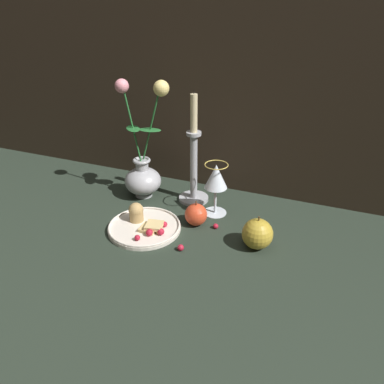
{
  "coord_description": "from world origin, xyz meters",
  "views": [
    {
      "loc": [
        0.37,
        -0.86,
        0.6
      ],
      "look_at": [
        0.02,
        0.01,
        0.1
      ],
      "focal_mm": 35.0,
      "sensor_mm": 36.0,
      "label": 1
    }
  ],
  "objects_px": {
    "plate_with_pastries": "(144,225)",
    "vase": "(143,170)",
    "candlestick": "(194,167)",
    "wine_glass": "(216,179)",
    "apple_beside_vase": "(257,234)",
    "apple_near_glass": "(196,214)"
  },
  "relations": [
    {
      "from": "apple_beside_vase",
      "to": "apple_near_glass",
      "type": "xyz_separation_m",
      "value": [
        -0.19,
        0.04,
        -0.01
      ]
    },
    {
      "from": "candlestick",
      "to": "apple_beside_vase",
      "type": "xyz_separation_m",
      "value": [
        0.25,
        -0.18,
        -0.08
      ]
    },
    {
      "from": "vase",
      "to": "candlestick",
      "type": "relative_size",
      "value": 1.08
    },
    {
      "from": "plate_with_pastries",
      "to": "candlestick",
      "type": "distance_m",
      "value": 0.25
    },
    {
      "from": "plate_with_pastries",
      "to": "vase",
      "type": "bearing_deg",
      "value": 117.59
    },
    {
      "from": "plate_with_pastries",
      "to": "candlestick",
      "type": "height_order",
      "value": "candlestick"
    },
    {
      "from": "candlestick",
      "to": "wine_glass",
      "type": "bearing_deg",
      "value": -30.23
    },
    {
      "from": "wine_glass",
      "to": "candlestick",
      "type": "height_order",
      "value": "candlestick"
    },
    {
      "from": "wine_glass",
      "to": "apple_near_glass",
      "type": "relative_size",
      "value": 2.1
    },
    {
      "from": "plate_with_pastries",
      "to": "apple_near_glass",
      "type": "height_order",
      "value": "apple_near_glass"
    },
    {
      "from": "vase",
      "to": "plate_with_pastries",
      "type": "height_order",
      "value": "vase"
    },
    {
      "from": "plate_with_pastries",
      "to": "apple_beside_vase",
      "type": "distance_m",
      "value": 0.32
    },
    {
      "from": "vase",
      "to": "wine_glass",
      "type": "height_order",
      "value": "vase"
    },
    {
      "from": "wine_glass",
      "to": "apple_beside_vase",
      "type": "relative_size",
      "value": 1.72
    },
    {
      "from": "wine_glass",
      "to": "apple_near_glass",
      "type": "distance_m",
      "value": 0.12
    },
    {
      "from": "vase",
      "to": "wine_glass",
      "type": "relative_size",
      "value": 2.35
    },
    {
      "from": "plate_with_pastries",
      "to": "wine_glass",
      "type": "distance_m",
      "value": 0.25
    },
    {
      "from": "vase",
      "to": "candlestick",
      "type": "distance_m",
      "value": 0.17
    },
    {
      "from": "candlestick",
      "to": "plate_with_pastries",
      "type": "bearing_deg",
      "value": -107.92
    },
    {
      "from": "plate_with_pastries",
      "to": "candlestick",
      "type": "bearing_deg",
      "value": 72.08
    },
    {
      "from": "candlestick",
      "to": "apple_near_glass",
      "type": "distance_m",
      "value": 0.17
    },
    {
      "from": "wine_glass",
      "to": "candlestick",
      "type": "xyz_separation_m",
      "value": [
        -0.09,
        0.05,
        0.0
      ]
    }
  ]
}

